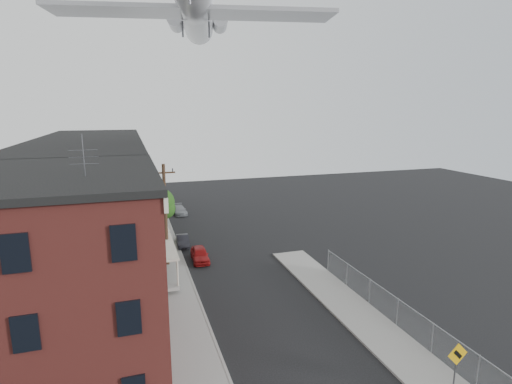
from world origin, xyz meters
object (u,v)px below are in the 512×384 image
car_far (179,210)px  car_mid (183,241)px  utility_pole (166,217)px  car_near (200,254)px  airplane (195,5)px  warning_sign (457,361)px  street_tree (161,204)px

car_far → car_mid: bearing=-99.3°
utility_pole → car_near: 5.25m
car_near → car_mid: (-0.92, 4.50, -0.08)m
airplane → warning_sign: bearing=-72.3°
street_tree → car_near: street_tree is taller
warning_sign → utility_pole: (-11.20, 19.03, 2.79)m
warning_sign → car_near: 22.25m
utility_pole → street_tree: size_ratio=1.73×
street_tree → car_near: size_ratio=1.45×
utility_pole → airplane: airplane is taller
car_near → airplane: airplane is taller
warning_sign → car_far: 38.39m
utility_pole → airplane: 18.18m
utility_pole → warning_sign: bearing=-59.5°
warning_sign → utility_pole: size_ratio=0.31×
utility_pole → car_far: size_ratio=2.40×
car_near → car_mid: car_near is taller
warning_sign → car_near: warning_sign is taller
utility_pole → street_tree: 10.00m
street_tree → car_mid: bearing=-66.5°
car_mid → airplane: airplane is taller
warning_sign → airplane: airplane is taller
street_tree → car_far: (2.91, 8.58, -2.91)m
car_mid → car_far: size_ratio=0.86×
warning_sign → car_near: (-8.28, 20.61, -1.27)m
car_near → car_far: 16.92m
warning_sign → street_tree: 30.96m
utility_pole → car_mid: (2.00, 6.08, -4.14)m
warning_sign → car_far: (-7.97, 37.53, -1.34)m
car_near → car_far: (0.31, 16.92, -0.07)m
street_tree → airplane: 19.46m
car_mid → car_far: 12.48m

